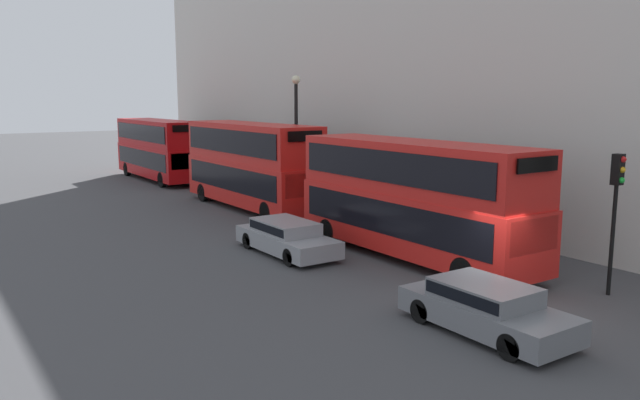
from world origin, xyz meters
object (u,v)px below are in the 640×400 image
Objects in this scene: traffic_light at (616,195)px; bus_leading at (413,195)px; car_dark_sedan at (486,306)px; bus_second_in_queue at (251,162)px; car_hatchback at (286,236)px; bus_third_in_queue at (158,147)px; pedestrian at (217,170)px.

bus_leading is at bearing 107.00° from traffic_light.
traffic_light is (1.97, -6.46, 0.66)m from bus_leading.
bus_second_in_queue is at bearing 79.73° from car_dark_sedan.
car_hatchback is at bearing 90.00° from car_dark_sedan.
bus_second_in_queue reaches higher than bus_third_in_queue.
bus_leading is 2.34× the size of car_dark_sedan.
car_dark_sedan is 1.06× the size of traffic_light.
bus_third_in_queue is at bearing 81.62° from car_hatchback.
bus_second_in_queue is 2.20× the size of car_hatchback.
bus_second_in_queue is at bearing 69.69° from car_hatchback.
bus_leading is at bearing -90.00° from bus_second_in_queue.
bus_third_in_queue reaches higher than pedestrian.
car_dark_sedan is 0.93× the size of car_hatchback.
car_hatchback is (-3.40, -9.19, -1.78)m from bus_second_in_queue.
bus_second_in_queue is at bearing 90.00° from bus_leading.
pedestrian reaches higher than car_dark_sedan.
traffic_light reaches higher than car_dark_sedan.
bus_leading reaches higher than car_hatchback.
traffic_light is at bearing -91.69° from pedestrian.
car_hatchback is 1.14× the size of traffic_light.
bus_second_in_queue is at bearing 96.00° from traffic_light.
traffic_light reaches higher than car_hatchback.
traffic_light is (1.97, -18.79, 0.55)m from bus_second_in_queue.
pedestrian is (2.84, -3.46, -1.50)m from bus_third_in_queue.
pedestrian is (2.84, 22.77, -1.52)m from bus_leading.
car_hatchback is (-3.40, 3.14, -1.68)m from bus_leading.
pedestrian is (0.86, 29.23, -2.18)m from traffic_light.
car_dark_sedan is (-3.40, -32.66, -1.65)m from bus_third_in_queue.
bus_third_in_queue is at bearing 90.00° from bus_leading.
traffic_light reaches higher than pedestrian.
bus_third_in_queue is at bearing 93.46° from traffic_light.
traffic_light is at bearing -86.54° from bus_third_in_queue.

